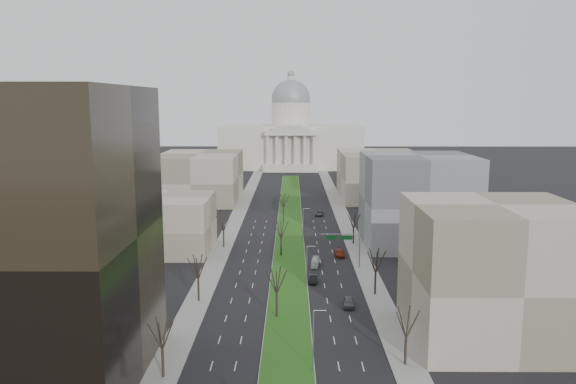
{
  "coord_description": "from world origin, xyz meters",
  "views": [
    {
      "loc": [
        0.67,
        -54.7,
        38.06
      ],
      "look_at": [
        -0.46,
        105.24,
        12.0
      ],
      "focal_mm": 35.0,
      "sensor_mm": 36.0,
      "label": 1
    }
  ],
  "objects_px": {
    "car_black": "(313,279)",
    "car_grey_far": "(319,213)",
    "car_grey_near": "(349,302)",
    "car_red": "(340,253)",
    "box_van": "(315,262)"
  },
  "relations": [
    {
      "from": "car_grey_near",
      "to": "car_black",
      "type": "bearing_deg",
      "value": 117.61
    },
    {
      "from": "car_grey_near",
      "to": "car_red",
      "type": "relative_size",
      "value": 0.88
    },
    {
      "from": "car_black",
      "to": "car_red",
      "type": "relative_size",
      "value": 0.82
    },
    {
      "from": "car_black",
      "to": "car_grey_near",
      "type": "bearing_deg",
      "value": -62.17
    },
    {
      "from": "car_grey_near",
      "to": "car_grey_far",
      "type": "xyz_separation_m",
      "value": [
        -1.46,
        84.26,
        -0.11
      ]
    },
    {
      "from": "car_grey_near",
      "to": "car_black",
      "type": "relative_size",
      "value": 1.08
    },
    {
      "from": "car_black",
      "to": "car_grey_far",
      "type": "relative_size",
      "value": 0.87
    },
    {
      "from": "car_red",
      "to": "box_van",
      "type": "bearing_deg",
      "value": -127.36
    },
    {
      "from": "car_red",
      "to": "box_van",
      "type": "distance_m",
      "value": 10.49
    },
    {
      "from": "car_grey_near",
      "to": "box_van",
      "type": "distance_m",
      "value": 26.5
    },
    {
      "from": "car_black",
      "to": "car_grey_far",
      "type": "xyz_separation_m",
      "value": [
        4.64,
        70.35,
        -0.02
      ]
    },
    {
      "from": "car_black",
      "to": "box_van",
      "type": "distance_m",
      "value": 12.11
    },
    {
      "from": "car_grey_near",
      "to": "box_van",
      "type": "xyz_separation_m",
      "value": [
        -5.2,
        25.99,
        0.06
      ]
    },
    {
      "from": "car_grey_near",
      "to": "car_grey_far",
      "type": "relative_size",
      "value": 0.93
    },
    {
      "from": "car_grey_far",
      "to": "car_black",
      "type": "bearing_deg",
      "value": -86.3
    }
  ]
}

